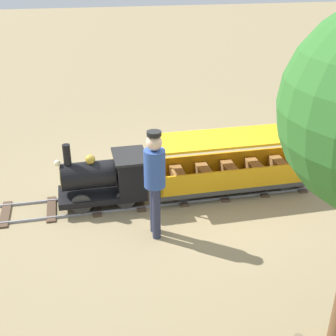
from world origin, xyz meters
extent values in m
plane|color=#8C7A56|center=(0.00, 0.00, 0.00)|extent=(60.00, 60.00, 0.00)
cube|color=gray|center=(-0.27, 0.03, 0.02)|extent=(0.03, 6.40, 0.04)
cube|color=gray|center=(0.27, 0.03, 0.02)|extent=(0.03, 6.40, 0.04)
cube|color=#4C3828|center=(0.00, -2.82, 0.01)|extent=(0.78, 0.14, 0.03)
cube|color=#4C3828|center=(0.00, -2.11, 0.01)|extent=(0.78, 0.14, 0.03)
cube|color=#4C3828|center=(0.00, -1.39, 0.01)|extent=(0.78, 0.14, 0.03)
cube|color=#4C3828|center=(0.00, -0.68, 0.01)|extent=(0.78, 0.14, 0.03)
cube|color=#4C3828|center=(0.00, 0.03, 0.01)|extent=(0.78, 0.14, 0.03)
cube|color=#4C3828|center=(0.00, 0.74, 0.01)|extent=(0.78, 0.14, 0.03)
cube|color=#4C3828|center=(0.00, 1.45, 0.01)|extent=(0.78, 0.14, 0.03)
cube|color=#4C3828|center=(0.00, 2.16, 0.01)|extent=(0.78, 0.14, 0.03)
cube|color=#4C3828|center=(0.00, 2.87, 0.01)|extent=(0.78, 0.14, 0.03)
cube|color=black|center=(0.00, 1.33, 0.21)|extent=(0.66, 1.40, 0.10)
cylinder|color=black|center=(0.00, 1.53, 0.56)|extent=(0.44, 0.85, 0.44)
cylinder|color=#B7932D|center=(0.00, 1.95, 0.56)|extent=(0.37, 0.02, 0.37)
cylinder|color=black|center=(0.00, 1.83, 0.95)|extent=(0.12, 0.12, 0.33)
sphere|color=#B7932D|center=(0.00, 1.48, 0.83)|extent=(0.16, 0.16, 0.16)
cube|color=black|center=(0.00, 0.85, 0.54)|extent=(0.66, 0.45, 0.55)
cube|color=black|center=(0.00, 0.85, 0.83)|extent=(0.74, 0.53, 0.04)
sphere|color=#F2EAB2|center=(0.00, 1.98, 0.82)|extent=(0.10, 0.10, 0.10)
cylinder|color=#2D2D2D|center=(-0.27, 1.68, 0.20)|extent=(0.05, 0.32, 0.32)
cylinder|color=#2D2D2D|center=(0.27, 1.68, 0.20)|extent=(0.05, 0.32, 0.32)
cylinder|color=#2D2D2D|center=(-0.27, 0.98, 0.20)|extent=(0.05, 0.32, 0.32)
cylinder|color=#2D2D2D|center=(0.27, 0.98, 0.20)|extent=(0.05, 0.32, 0.32)
cube|color=#3F3F3F|center=(0.00, -0.87, 0.18)|extent=(0.74, 2.60, 0.08)
cube|color=orange|center=(-0.35, -0.87, 0.40)|extent=(0.04, 2.60, 0.35)
cube|color=orange|center=(0.35, -0.87, 0.40)|extent=(0.04, 2.60, 0.35)
cube|color=orange|center=(0.00, 0.41, 0.40)|extent=(0.74, 0.04, 0.35)
cube|color=orange|center=(0.00, -2.15, 0.40)|extent=(0.74, 0.04, 0.35)
cylinder|color=orange|center=(-0.34, 0.38, 0.59)|extent=(0.04, 0.04, 0.75)
cylinder|color=orange|center=(0.34, 0.38, 0.59)|extent=(0.04, 0.04, 0.75)
cylinder|color=orange|center=(-0.34, -2.12, 0.59)|extent=(0.04, 0.04, 0.75)
cylinder|color=orange|center=(0.34, -2.12, 0.59)|extent=(0.04, 0.04, 0.75)
cube|color=orange|center=(0.00, -0.87, 0.99)|extent=(0.84, 2.70, 0.04)
cube|color=olive|center=(0.00, -1.79, 0.34)|extent=(0.58, 0.20, 0.24)
cube|color=olive|center=(0.00, -1.33, 0.34)|extent=(0.58, 0.20, 0.24)
cube|color=olive|center=(0.00, -0.87, 0.34)|extent=(0.58, 0.20, 0.24)
cube|color=olive|center=(0.00, -0.41, 0.34)|extent=(0.58, 0.20, 0.24)
cube|color=olive|center=(0.00, 0.05, 0.34)|extent=(0.58, 0.20, 0.24)
cylinder|color=#262626|center=(-0.27, 0.04, 0.16)|extent=(0.04, 0.24, 0.24)
cylinder|color=#262626|center=(0.27, 0.04, 0.16)|extent=(0.04, 0.24, 0.24)
cylinder|color=#262626|center=(-0.27, -1.78, 0.16)|extent=(0.04, 0.24, 0.24)
cylinder|color=#262626|center=(0.27, -1.78, 0.16)|extent=(0.04, 0.24, 0.24)
cylinder|color=#282D47|center=(-1.12, 0.65, 0.40)|extent=(0.12, 0.12, 0.80)
cylinder|color=#282D47|center=(-0.94, 0.65, 0.40)|extent=(0.12, 0.12, 0.80)
cylinder|color=#2D4C99|center=(-1.03, 0.65, 1.08)|extent=(0.30, 0.30, 0.55)
sphere|color=beige|center=(-1.03, 0.65, 1.46)|extent=(0.22, 0.22, 0.22)
cylinder|color=black|center=(-1.03, 0.65, 1.59)|extent=(0.20, 0.20, 0.06)
camera|label=1|loc=(-6.41, 1.66, 3.74)|focal=47.40mm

